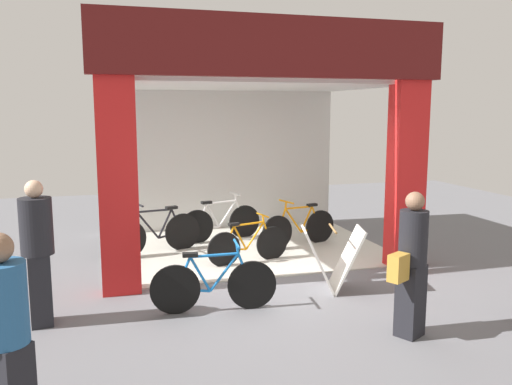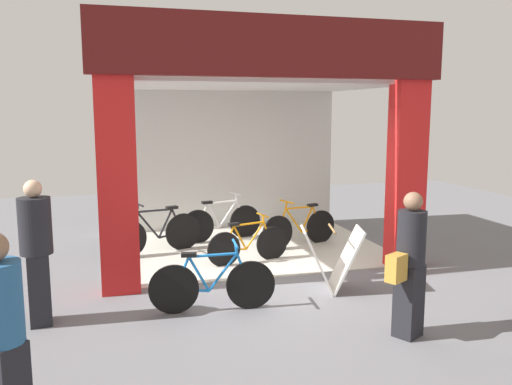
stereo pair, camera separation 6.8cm
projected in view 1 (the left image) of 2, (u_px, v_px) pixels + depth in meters
ground_plane at (273, 278)px, 7.94m from camera, size 17.72×17.72×0.00m
shop_facade at (243, 139)px, 9.23m from camera, size 5.06×3.86×3.73m
bicycle_inside_0 at (221, 222)px, 10.13m from camera, size 1.60×0.48×0.89m
bicycle_inside_1 at (248, 244)px, 8.65m from camera, size 1.41×0.40×0.79m
bicycle_inside_2 at (299, 228)px, 9.71m from camera, size 1.53×0.52×0.87m
bicycle_inside_3 at (156, 233)px, 9.19m from camera, size 1.61×0.58×0.92m
bicycle_parked_0 at (214, 284)px, 6.59m from camera, size 1.56×0.43×0.86m
sandwich_board_sign at (332, 259)px, 7.34m from camera, size 0.94×0.75×0.89m
pedestrian_0 at (5, 345)px, 3.72m from camera, size 0.48×0.48×1.66m
pedestrian_1 at (38, 251)px, 6.11m from camera, size 0.41×0.41×1.69m
pedestrian_3 at (411, 264)px, 5.79m from camera, size 0.59×0.46×1.61m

